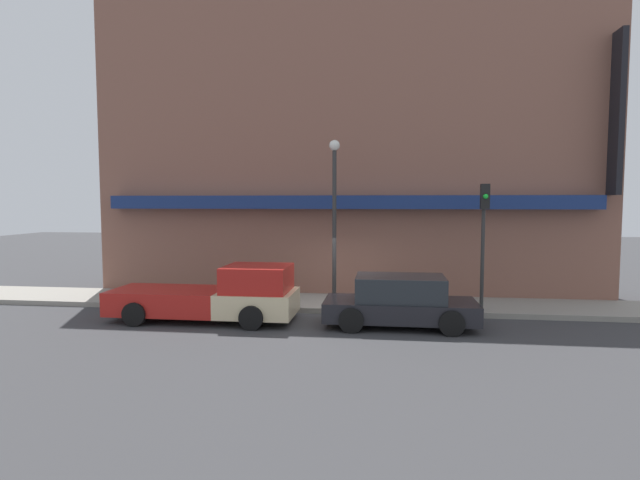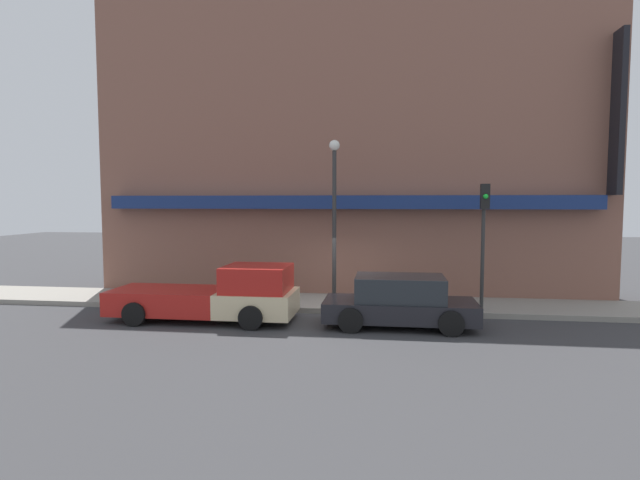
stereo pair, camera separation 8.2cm
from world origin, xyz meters
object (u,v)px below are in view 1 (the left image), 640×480
Objects in this scene: street_lamp at (334,203)px; traffic_light at (484,225)px; parked_car at (400,302)px; pickup_truck at (217,296)px; fire_hydrant at (221,291)px.

street_lamp is 4.91m from traffic_light.
traffic_light is (2.69, 1.73, 2.24)m from parked_car.
pickup_truck reaches higher than fire_hydrant.
pickup_truck is 8.62× the size of fire_hydrant.
fire_hydrant is 9.34m from traffic_light.
fire_hydrant is 5.22m from street_lamp.
traffic_light is (4.86, -0.22, -0.69)m from street_lamp.
traffic_light reaches higher than fire_hydrant.
street_lamp reaches higher than fire_hydrant.
parked_car is 0.80× the size of street_lamp.
pickup_truck is 8.81m from traffic_light.
parked_car is 1.09× the size of traffic_light.
traffic_light is at bearing 30.83° from parked_car.
pickup_truck is 4.94m from street_lamp.
street_lamp is at bearing -4.62° from fire_hydrant.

